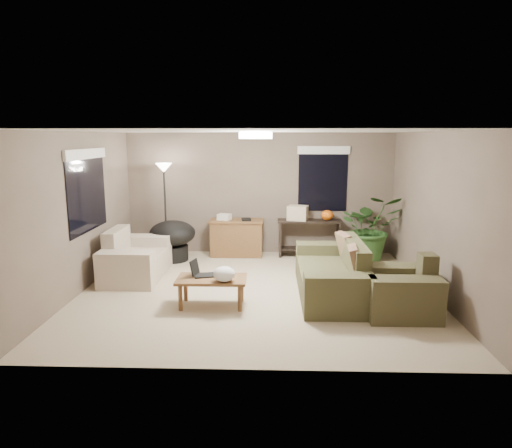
{
  "coord_description": "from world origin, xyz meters",
  "views": [
    {
      "loc": [
        0.24,
        -6.93,
        2.43
      ],
      "look_at": [
        0.0,
        0.2,
        1.05
      ],
      "focal_mm": 32.0,
      "sensor_mm": 36.0,
      "label": 1
    }
  ],
  "objects_px": {
    "cat_scratching_post": "(404,283)",
    "floor_lamp": "(164,179)",
    "coffee_table": "(212,282)",
    "console_table": "(309,235)",
    "loveseat": "(135,260)",
    "desk": "(237,238)",
    "papasan_chair": "(173,237)",
    "houseplant": "(370,235)",
    "armchair": "(400,292)",
    "main_sofa": "(333,276)"
  },
  "relations": [
    {
      "from": "cat_scratching_post",
      "to": "floor_lamp",
      "type": "bearing_deg",
      "value": 152.81
    },
    {
      "from": "coffee_table",
      "to": "cat_scratching_post",
      "type": "bearing_deg",
      "value": 9.52
    },
    {
      "from": "console_table",
      "to": "cat_scratching_post",
      "type": "relative_size",
      "value": 2.6
    },
    {
      "from": "floor_lamp",
      "to": "cat_scratching_post",
      "type": "relative_size",
      "value": 3.82
    },
    {
      "from": "loveseat",
      "to": "cat_scratching_post",
      "type": "bearing_deg",
      "value": -11.25
    },
    {
      "from": "desk",
      "to": "loveseat",
      "type": "bearing_deg",
      "value": -138.47
    },
    {
      "from": "console_table",
      "to": "loveseat",
      "type": "bearing_deg",
      "value": -154.49
    },
    {
      "from": "loveseat",
      "to": "console_table",
      "type": "height_order",
      "value": "loveseat"
    },
    {
      "from": "papasan_chair",
      "to": "houseplant",
      "type": "xyz_separation_m",
      "value": [
        3.9,
        0.17,
        0.05
      ]
    },
    {
      "from": "desk",
      "to": "papasan_chair",
      "type": "distance_m",
      "value": 1.31
    },
    {
      "from": "loveseat",
      "to": "floor_lamp",
      "type": "xyz_separation_m",
      "value": [
        0.27,
        1.25,
        1.3
      ]
    },
    {
      "from": "floor_lamp",
      "to": "houseplant",
      "type": "relative_size",
      "value": 1.45
    },
    {
      "from": "floor_lamp",
      "to": "armchair",
      "type": "bearing_deg",
      "value": -35.63
    },
    {
      "from": "coffee_table",
      "to": "floor_lamp",
      "type": "height_order",
      "value": "floor_lamp"
    },
    {
      "from": "armchair",
      "to": "houseplant",
      "type": "distance_m",
      "value": 2.81
    },
    {
      "from": "coffee_table",
      "to": "main_sofa",
      "type": "bearing_deg",
      "value": 17.08
    },
    {
      "from": "armchair",
      "to": "papasan_chair",
      "type": "distance_m",
      "value": 4.57
    },
    {
      "from": "houseplant",
      "to": "coffee_table",
      "type": "bearing_deg",
      "value": -137.1
    },
    {
      "from": "main_sofa",
      "to": "coffee_table",
      "type": "xyz_separation_m",
      "value": [
        -1.82,
        -0.56,
        0.06
      ]
    },
    {
      "from": "main_sofa",
      "to": "cat_scratching_post",
      "type": "height_order",
      "value": "main_sofa"
    },
    {
      "from": "main_sofa",
      "to": "papasan_chair",
      "type": "xyz_separation_m",
      "value": [
        -2.91,
        1.89,
        0.17
      ]
    },
    {
      "from": "houseplant",
      "to": "floor_lamp",
      "type": "bearing_deg",
      "value": 179.91
    },
    {
      "from": "loveseat",
      "to": "coffee_table",
      "type": "height_order",
      "value": "loveseat"
    },
    {
      "from": "console_table",
      "to": "armchair",
      "type": "bearing_deg",
      "value": -71.73
    },
    {
      "from": "armchair",
      "to": "console_table",
      "type": "height_order",
      "value": "armchair"
    },
    {
      "from": "armchair",
      "to": "houseplant",
      "type": "xyz_separation_m",
      "value": [
        0.16,
        2.79,
        0.21
      ]
    },
    {
      "from": "cat_scratching_post",
      "to": "papasan_chair",
      "type": "bearing_deg",
      "value": 153.86
    },
    {
      "from": "armchair",
      "to": "console_table",
      "type": "distance_m",
      "value": 3.23
    },
    {
      "from": "coffee_table",
      "to": "desk",
      "type": "relative_size",
      "value": 0.91
    },
    {
      "from": "desk",
      "to": "cat_scratching_post",
      "type": "height_order",
      "value": "desk"
    },
    {
      "from": "main_sofa",
      "to": "papasan_chair",
      "type": "bearing_deg",
      "value": 147.05
    },
    {
      "from": "main_sofa",
      "to": "floor_lamp",
      "type": "xyz_separation_m",
      "value": [
        -3.07,
        2.06,
        1.3
      ]
    },
    {
      "from": "cat_scratching_post",
      "to": "desk",
      "type": "bearing_deg",
      "value": 139.3
    },
    {
      "from": "loveseat",
      "to": "papasan_chair",
      "type": "height_order",
      "value": "loveseat"
    },
    {
      "from": "coffee_table",
      "to": "papasan_chair",
      "type": "xyz_separation_m",
      "value": [
        -1.09,
        2.44,
        0.11
      ]
    },
    {
      "from": "coffee_table",
      "to": "houseplant",
      "type": "relative_size",
      "value": 0.76
    },
    {
      "from": "armchair",
      "to": "console_table",
      "type": "bearing_deg",
      "value": 108.27
    },
    {
      "from": "coffee_table",
      "to": "papasan_chair",
      "type": "relative_size",
      "value": 0.85
    },
    {
      "from": "coffee_table",
      "to": "houseplant",
      "type": "height_order",
      "value": "houseplant"
    },
    {
      "from": "houseplant",
      "to": "papasan_chair",
      "type": "bearing_deg",
      "value": -177.51
    },
    {
      "from": "coffee_table",
      "to": "console_table",
      "type": "xyz_separation_m",
      "value": [
        1.64,
        2.88,
        0.08
      ]
    },
    {
      "from": "papasan_chair",
      "to": "cat_scratching_post",
      "type": "height_order",
      "value": "papasan_chair"
    },
    {
      "from": "desk",
      "to": "console_table",
      "type": "relative_size",
      "value": 0.85
    },
    {
      "from": "console_table",
      "to": "houseplant",
      "type": "height_order",
      "value": "houseplant"
    },
    {
      "from": "desk",
      "to": "floor_lamp",
      "type": "xyz_separation_m",
      "value": [
        -1.4,
        -0.23,
        1.22
      ]
    },
    {
      "from": "main_sofa",
      "to": "armchair",
      "type": "xyz_separation_m",
      "value": [
        0.83,
        -0.74,
        0.0
      ]
    },
    {
      "from": "coffee_table",
      "to": "desk",
      "type": "xyz_separation_m",
      "value": [
        0.15,
        2.85,
        0.02
      ]
    },
    {
      "from": "main_sofa",
      "to": "console_table",
      "type": "height_order",
      "value": "main_sofa"
    },
    {
      "from": "coffee_table",
      "to": "cat_scratching_post",
      "type": "xyz_separation_m",
      "value": [
        2.9,
        0.49,
        -0.14
      ]
    },
    {
      "from": "main_sofa",
      "to": "console_table",
      "type": "bearing_deg",
      "value": 94.39
    }
  ]
}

